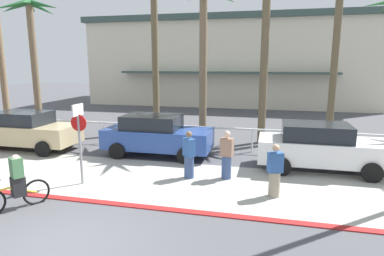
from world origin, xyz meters
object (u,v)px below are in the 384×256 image
pedestrian_1 (227,157)px  palm_tree_1 (31,35)px  car_white_3 (321,147)px  car_blue_2 (157,135)px  pedestrian_0 (189,157)px  pedestrian_2 (275,173)px  palm_tree_3 (205,25)px  cyclist_yellow_0 (16,184)px  car_tan_1 (27,130)px  stop_sign_bike_lane (79,133)px

pedestrian_1 → palm_tree_1: bearing=155.1°
car_white_3 → pedestrian_1: bearing=-152.1°
car_blue_2 → pedestrian_0: 3.10m
pedestrian_2 → car_white_3: bearing=60.6°
pedestrian_0 → palm_tree_3: bearing=96.3°
palm_tree_3 → pedestrian_2: bearing=-62.5°
cyclist_yellow_0 → pedestrian_0: 5.07m
car_tan_1 → car_blue_2: 5.92m
stop_sign_bike_lane → pedestrian_0: 3.55m
car_blue_2 → pedestrian_0: bearing=-50.5°
stop_sign_bike_lane → car_white_3: 8.18m
palm_tree_3 → pedestrian_0: (0.61, -5.49, -4.79)m
palm_tree_3 → pedestrian_1: bearing=-70.9°
stop_sign_bike_lane → pedestrian_2: bearing=3.6°
cyclist_yellow_0 → pedestrian_0: pedestrian_0 is taller
palm_tree_1 → pedestrian_0: size_ratio=4.40×
stop_sign_bike_lane → palm_tree_1: 10.17m
palm_tree_3 → car_tan_1: 9.31m
car_blue_2 → pedestrian_1: car_blue_2 is taller
pedestrian_2 → stop_sign_bike_lane: bearing=-176.4°
pedestrian_1 → car_white_3: bearing=27.9°
pedestrian_2 → palm_tree_1: bearing=153.4°
pedestrian_1 → pedestrian_2: pedestrian_1 is taller
car_tan_1 → car_blue_2: size_ratio=1.00×
pedestrian_0 → pedestrian_2: pedestrian_0 is taller
stop_sign_bike_lane → car_blue_2: (1.19, 3.71, -0.81)m
pedestrian_1 → car_blue_2: bearing=145.7°
car_blue_2 → pedestrian_1: size_ratio=2.69×
palm_tree_3 → car_white_3: size_ratio=1.66×
stop_sign_bike_lane → pedestrian_2: (5.91, 0.37, -0.97)m
car_tan_1 → cyclist_yellow_0: (4.06, -5.31, -0.18)m
palm_tree_1 → pedestrian_1: palm_tree_1 is taller
cyclist_yellow_0 → car_tan_1: bearing=127.4°
car_white_3 → pedestrian_0: car_white_3 is taller
car_blue_2 → car_tan_1: bearing=-176.1°
car_blue_2 → pedestrian_2: bearing=-35.3°
palm_tree_3 → cyclist_yellow_0: bearing=-110.0°
car_tan_1 → pedestrian_2: (10.62, -2.94, -0.16)m
cyclist_yellow_0 → pedestrian_2: (6.57, 2.38, 0.02)m
pedestrian_0 → palm_tree_1: bearing=151.5°
palm_tree_3 → car_blue_2: size_ratio=1.66×
cyclist_yellow_0 → pedestrian_2: pedestrian_2 is taller
palm_tree_3 → pedestrian_2: 8.71m
palm_tree_1 → cyclist_yellow_0: palm_tree_1 is taller
car_tan_1 → pedestrian_0: 8.12m
car_tan_1 → pedestrian_1: 9.26m
car_tan_1 → cyclist_yellow_0: size_ratio=2.82×
stop_sign_bike_lane → pedestrian_0: (3.16, 1.32, -0.94)m
pedestrian_1 → pedestrian_2: size_ratio=1.05×
palm_tree_1 → pedestrian_0: palm_tree_1 is taller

